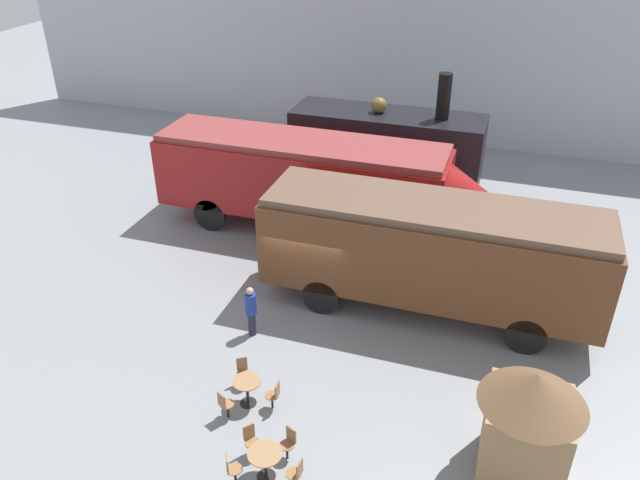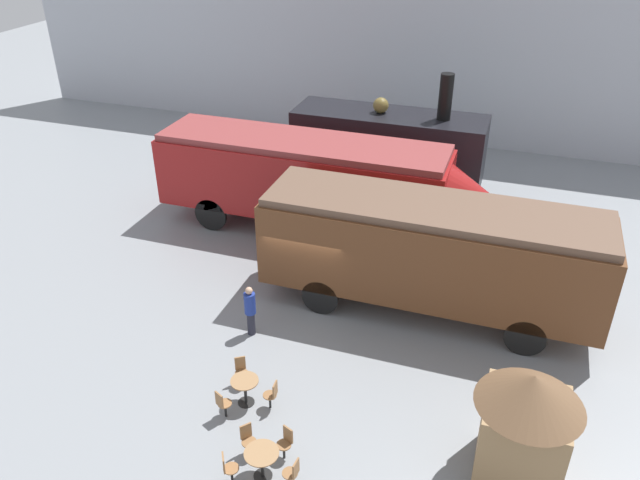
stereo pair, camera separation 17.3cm
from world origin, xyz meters
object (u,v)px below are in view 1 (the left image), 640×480
at_px(steam_locomotive, 387,145).
at_px(ticket_kiosk, 528,421).
at_px(cafe_chair_0, 275,394).
at_px(cafe_table_mid, 265,459).
at_px(streamlined_locomotive, 320,178).
at_px(passenger_coach_wooden, 431,248).
at_px(visitor_person, 251,309).
at_px(cafe_table_near, 247,387).

bearing_deg(steam_locomotive, ticket_kiosk, -65.00).
distance_m(cafe_chair_0, ticket_kiosk, 6.16).
xyz_separation_m(cafe_table_mid, ticket_kiosk, (5.45, 1.91, 1.08)).
relative_size(streamlined_locomotive, passenger_coach_wooden, 1.26).
xyz_separation_m(streamlined_locomotive, visitor_person, (0.08, -6.79, -1.30)).
relative_size(steam_locomotive, ticket_kiosk, 2.63).
xyz_separation_m(cafe_table_mid, cafe_chair_0, (-0.60, 2.05, -0.09)).
xyz_separation_m(steam_locomotive, streamlined_locomotive, (-1.65, -3.86, -0.06)).
distance_m(steam_locomotive, streamlined_locomotive, 4.20).
relative_size(streamlined_locomotive, cafe_table_mid, 16.19).
xyz_separation_m(cafe_table_near, cafe_chair_0, (0.74, 0.05, -0.06)).
distance_m(streamlined_locomotive, ticket_kiosk, 12.44).
bearing_deg(cafe_chair_0, streamlined_locomotive, -82.47).
bearing_deg(cafe_table_near, cafe_table_mid, -56.26).
height_order(streamlined_locomotive, passenger_coach_wooden, passenger_coach_wooden).
distance_m(cafe_table_mid, cafe_chair_0, 2.13).
relative_size(steam_locomotive, cafe_chair_0, 9.06).
xyz_separation_m(streamlined_locomotive, ticket_kiosk, (7.92, -9.58, -0.54)).
height_order(cafe_table_near, cafe_table_mid, cafe_table_mid).
distance_m(passenger_coach_wooden, visitor_person, 5.74).
height_order(cafe_table_mid, cafe_chair_0, cafe_chair_0).
distance_m(cafe_table_near, cafe_chair_0, 0.74).
bearing_deg(passenger_coach_wooden, visitor_person, -147.32).
relative_size(visitor_person, ticket_kiosk, 0.56).
relative_size(streamlined_locomotive, cafe_chair_0, 14.93).
distance_m(cafe_chair_0, visitor_person, 3.22).
bearing_deg(ticket_kiosk, streamlined_locomotive, 129.58).
bearing_deg(streamlined_locomotive, cafe_table_near, -83.20).
xyz_separation_m(steam_locomotive, cafe_table_near, (-0.52, -13.34, -1.70)).
height_order(steam_locomotive, cafe_chair_0, steam_locomotive).
bearing_deg(streamlined_locomotive, cafe_table_mid, -77.88).
distance_m(passenger_coach_wooden, ticket_kiosk, 6.62).
bearing_deg(cafe_table_mid, streamlined_locomotive, 102.12).
height_order(cafe_table_near, visitor_person, visitor_person).
bearing_deg(cafe_table_near, streamlined_locomotive, 96.80).
relative_size(passenger_coach_wooden, cafe_table_mid, 12.81).
bearing_deg(visitor_person, cafe_chair_0, -55.89).
height_order(passenger_coach_wooden, cafe_table_mid, passenger_coach_wooden).
bearing_deg(steam_locomotive, cafe_table_mid, -86.96).
relative_size(cafe_table_near, visitor_person, 0.46).
distance_m(cafe_table_mid, visitor_person, 5.27).
bearing_deg(streamlined_locomotive, passenger_coach_wooden, -38.28).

